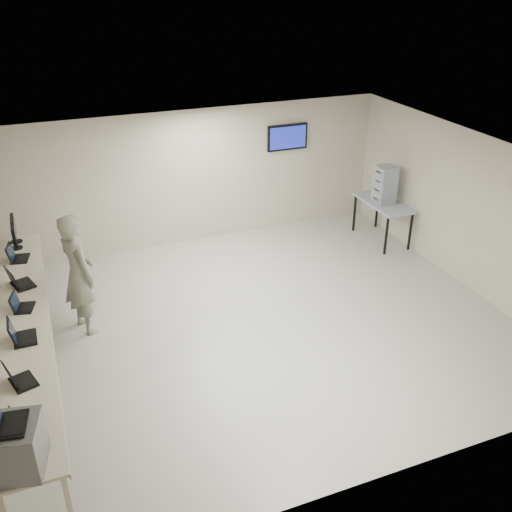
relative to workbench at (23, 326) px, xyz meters
name	(u,v)px	position (x,y,z in m)	size (l,w,h in m)	color
room	(261,245)	(3.62, 0.06, 0.58)	(8.01, 7.01, 2.81)	#A09D8C
workbench	(23,326)	(0.00, 0.00, 0.00)	(0.76, 6.00, 0.90)	beige
equipment_box	(18,447)	(-0.06, -2.74, 0.35)	(0.46, 0.52, 0.55)	slate
laptop_on_box	(4,421)	(-0.12, -2.74, 0.70)	(0.36, 0.42, 0.29)	black
laptop_0	(25,425)	(-0.01, -2.20, 0.14)	(0.35, 0.38, 0.26)	black
laptop_1	(18,379)	(-0.07, -1.38, 0.15)	(0.39, 0.42, 0.28)	black
laptop_2	(20,335)	(-0.03, -0.46, 0.15)	(0.33, 0.40, 0.31)	black
laptop_3	(20,305)	(0.00, 0.34, 0.14)	(0.35, 0.38, 0.26)	black
laptop_4	(18,281)	(-0.01, 1.06, 0.15)	(0.44, 0.47, 0.31)	black
laptop_5	(16,256)	(-0.02, 2.00, 0.15)	(0.37, 0.41, 0.29)	black
monitor_near	(14,234)	(-0.01, 2.46, 0.35)	(0.20, 0.46, 0.46)	black
monitor_far	(14,227)	(-0.01, 2.74, 0.36)	(0.21, 0.48, 0.47)	black
soldier	(79,274)	(0.88, 0.91, 0.18)	(0.73, 0.48, 2.01)	#6E7056
side_table	(383,205)	(7.19, 2.01, -0.02)	(0.68, 1.46, 0.87)	#8B949D
storage_bins	(385,185)	(7.17, 2.01, 0.44)	(0.37, 0.41, 0.78)	#99A1AB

